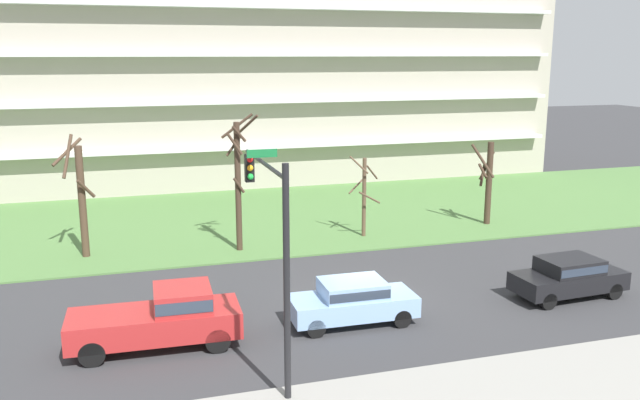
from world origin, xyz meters
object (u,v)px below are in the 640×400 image
Objects in this scene: sedan_blue_near_left at (353,300)px; traffic_signal_mast at (272,227)px; tree_far_left at (80,196)px; pickup_red_center_left at (162,317)px; tree_center at (364,195)px; tree_right at (488,180)px; sedan_black_center_right at (569,276)px; tree_left at (238,178)px.

traffic_signal_mast is at bearing -139.04° from sedan_blue_near_left.
pickup_red_center_left is (2.80, -10.87, -1.91)m from tree_far_left.
tree_center is 7.36m from tree_right.
sedan_blue_near_left is 8.86m from sedan_black_center_right.
tree_far_left is at bearing 112.74° from traffic_signal_mast.
tree_left is 1.42× the size of tree_right.
tree_right reaches higher than sedan_black_center_right.
tree_left is at bearing 135.22° from sedan_black_center_right.
tree_far_left is 13.60m from tree_center.
tree_far_left is at bearing 131.73° from sedan_blue_near_left.
pickup_red_center_left is (-4.27, -9.84, -2.52)m from tree_left.
tree_right is 1.04× the size of sedan_blue_near_left.
tree_center is at bearing 59.53° from traffic_signal_mast.
sedan_blue_near_left is at bearing -49.54° from tree_far_left.
tree_right is (13.85, 0.97, -1.04)m from tree_left.
tree_left is 0.99× the size of traffic_signal_mast.
pickup_red_center_left is at bearing 135.75° from traffic_signal_mast.
tree_left is 1.47× the size of sedan_blue_near_left.
traffic_signal_mast is (2.97, -2.89, 3.46)m from pickup_red_center_left.
traffic_signal_mast reaches higher than sedan_blue_near_left.
tree_right reaches higher than sedan_blue_near_left.
tree_center is 11.40m from sedan_black_center_right.
traffic_signal_mast is at bearing -169.94° from sedan_black_center_right.
tree_far_left is at bearing 145.92° from sedan_black_center_right.
sedan_black_center_right is (15.33, 0.01, -0.14)m from pickup_red_center_left.
tree_right is 11.28m from sedan_black_center_right.
traffic_signal_mast is at bearing -67.26° from tree_far_left.
tree_right reaches higher than tree_center.
tree_right is 15.97m from sedan_blue_near_left.
tree_far_left is 1.27× the size of sedan_black_center_right.
traffic_signal_mast is (-12.36, -2.90, 3.61)m from sedan_black_center_right.
pickup_red_center_left is 15.33m from sedan_black_center_right.
sedan_black_center_right is 13.20m from traffic_signal_mast.
sedan_blue_near_left is (2.20, -9.83, -2.67)m from tree_left.
tree_right is (7.34, 0.44, 0.25)m from tree_center.
traffic_signal_mast reaches higher than sedan_black_center_right.
tree_far_left is 1.28× the size of sedan_blue_near_left.
tree_right is at bearing 4.02° from tree_left.
tree_left is 10.42m from sedan_blue_near_left.
tree_right is 0.70× the size of traffic_signal_mast.
sedan_black_center_right is at bearing -41.63° from tree_left.
traffic_signal_mast is (-3.50, -2.90, 3.61)m from sedan_blue_near_left.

